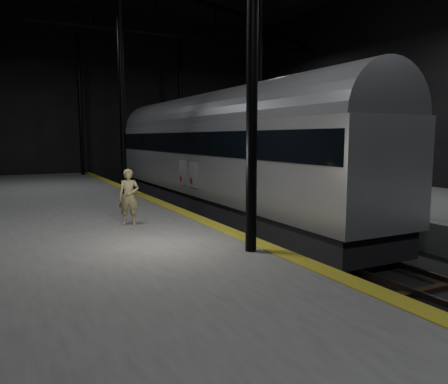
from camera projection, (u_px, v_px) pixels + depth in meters
ground at (285, 240)px, 15.78m from camera, size 44.00×44.00×0.00m
platform_left at (66, 251)px, 12.35m from camera, size 9.00×43.80×1.00m
platform_right at (427, 211)px, 19.10m from camera, size 9.00×43.80×1.00m
tactile_strip at (203, 220)px, 14.20m from camera, size 0.50×43.80×0.01m
track at (285, 238)px, 15.78m from camera, size 2.40×43.00×0.24m
train at (215, 149)px, 20.55m from camera, size 3.16×21.13×5.65m
woman at (129, 197)px, 13.47m from camera, size 0.74×0.63×1.73m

